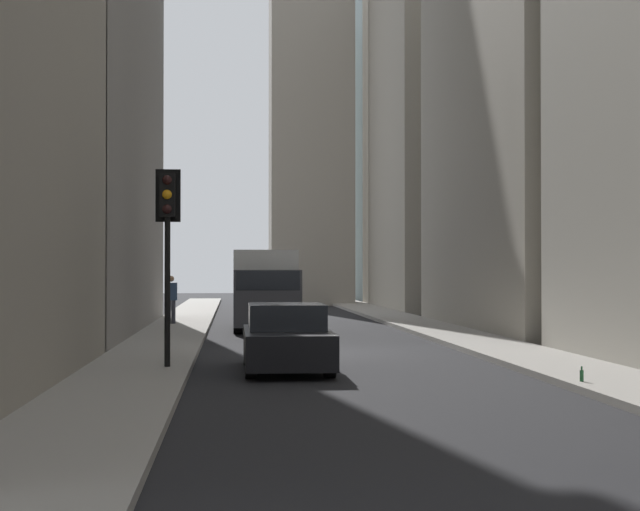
{
  "coord_description": "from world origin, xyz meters",
  "views": [
    {
      "loc": [
        -25.96,
        2.52,
        2.13
      ],
      "look_at": [
        8.19,
        -0.44,
        2.64
      ],
      "focal_mm": 55.98,
      "sensor_mm": 36.0,
      "label": 1
    }
  ],
  "objects_px": {
    "traffic_light_foreground": "(167,221)",
    "discarded_bottle": "(582,375)",
    "sedan_black": "(287,340)",
    "pedestrian": "(171,297)",
    "delivery_truck": "(265,289)"
  },
  "relations": [
    {
      "from": "traffic_light_foreground",
      "to": "discarded_bottle",
      "type": "relative_size",
      "value": 15.18
    },
    {
      "from": "sedan_black",
      "to": "discarded_bottle",
      "type": "height_order",
      "value": "sedan_black"
    },
    {
      "from": "pedestrian",
      "to": "sedan_black",
      "type": "bearing_deg",
      "value": -168.17
    },
    {
      "from": "sedan_black",
      "to": "pedestrian",
      "type": "distance_m",
      "value": 16.79
    },
    {
      "from": "traffic_light_foreground",
      "to": "pedestrian",
      "type": "distance_m",
      "value": 16.85
    },
    {
      "from": "pedestrian",
      "to": "discarded_bottle",
      "type": "bearing_deg",
      "value": -157.01
    },
    {
      "from": "pedestrian",
      "to": "traffic_light_foreground",
      "type": "bearing_deg",
      "value": -176.72
    },
    {
      "from": "delivery_truck",
      "to": "traffic_light_foreground",
      "type": "bearing_deg",
      "value": 170.6
    },
    {
      "from": "sedan_black",
      "to": "traffic_light_foreground",
      "type": "bearing_deg",
      "value": 96.05
    },
    {
      "from": "delivery_truck",
      "to": "sedan_black",
      "type": "relative_size",
      "value": 1.5
    },
    {
      "from": "sedan_black",
      "to": "discarded_bottle",
      "type": "distance_m",
      "value": 6.3
    },
    {
      "from": "delivery_truck",
      "to": "discarded_bottle",
      "type": "height_order",
      "value": "delivery_truck"
    },
    {
      "from": "sedan_black",
      "to": "traffic_light_foreground",
      "type": "distance_m",
      "value": 3.53
    },
    {
      "from": "delivery_truck",
      "to": "discarded_bottle",
      "type": "xyz_separation_m",
      "value": [
        -18.44,
        -5.09,
        -1.21
      ]
    },
    {
      "from": "sedan_black",
      "to": "pedestrian",
      "type": "xyz_separation_m",
      "value": [
        16.43,
        3.44,
        0.45
      ]
    }
  ]
}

